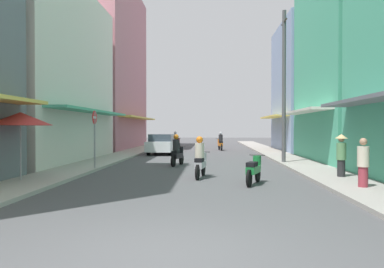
{
  "coord_description": "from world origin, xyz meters",
  "views": [
    {
      "loc": [
        0.72,
        -5.62,
        1.89
      ],
      "look_at": [
        -0.51,
        18.56,
        1.5
      ],
      "focal_mm": 35.11,
      "sensor_mm": 36.0,
      "label": 1
    }
  ],
  "objects_px": {
    "motorbike_green": "(254,169)",
    "vendor_umbrella": "(20,119)",
    "parked_car": "(162,144)",
    "pedestrian_foreground": "(363,165)",
    "motorbike_orange": "(220,142)",
    "utility_pole": "(284,86)",
    "motorbike_black": "(177,152)",
    "street_sign_no_entry": "(95,132)",
    "motorbike_maroon": "(176,141)",
    "pedestrian_crossing": "(341,154)",
    "motorbike_silver": "(200,159)"
  },
  "relations": [
    {
      "from": "motorbike_green",
      "to": "vendor_umbrella",
      "type": "xyz_separation_m",
      "value": [
        -7.92,
        -0.21,
        1.7
      ]
    },
    {
      "from": "parked_car",
      "to": "vendor_umbrella",
      "type": "xyz_separation_m",
      "value": [
        -2.98,
        -14.35,
        1.46
      ]
    },
    {
      "from": "pedestrian_foreground",
      "to": "motorbike_orange",
      "type": "bearing_deg",
      "value": 100.53
    },
    {
      "from": "motorbike_green",
      "to": "utility_pole",
      "type": "xyz_separation_m",
      "value": [
        2.34,
        7.05,
        3.56
      ]
    },
    {
      "from": "motorbike_black",
      "to": "motorbike_green",
      "type": "bearing_deg",
      "value": -62.32
    },
    {
      "from": "pedestrian_foreground",
      "to": "utility_pole",
      "type": "distance_m",
      "value": 8.91
    },
    {
      "from": "motorbike_orange",
      "to": "utility_pole",
      "type": "xyz_separation_m",
      "value": [
        2.99,
        -12.03,
        3.36
      ]
    },
    {
      "from": "pedestrian_foreground",
      "to": "street_sign_no_entry",
      "type": "bearing_deg",
      "value": 153.69
    },
    {
      "from": "utility_pole",
      "to": "street_sign_no_entry",
      "type": "height_order",
      "value": "utility_pole"
    },
    {
      "from": "motorbike_black",
      "to": "motorbike_orange",
      "type": "xyz_separation_m",
      "value": [
        2.47,
        13.12,
        0.0
      ]
    },
    {
      "from": "motorbike_maroon",
      "to": "pedestrian_crossing",
      "type": "relative_size",
      "value": 1.05
    },
    {
      "from": "vendor_umbrella",
      "to": "street_sign_no_entry",
      "type": "height_order",
      "value": "street_sign_no_entry"
    },
    {
      "from": "motorbike_black",
      "to": "street_sign_no_entry",
      "type": "relative_size",
      "value": 0.67
    },
    {
      "from": "street_sign_no_entry",
      "to": "utility_pole",
      "type": "bearing_deg",
      "value": 21.27
    },
    {
      "from": "motorbike_maroon",
      "to": "motorbike_silver",
      "type": "bearing_deg",
      "value": -82.02
    },
    {
      "from": "parked_car",
      "to": "vendor_umbrella",
      "type": "relative_size",
      "value": 1.71
    },
    {
      "from": "vendor_umbrella",
      "to": "utility_pole",
      "type": "height_order",
      "value": "utility_pole"
    },
    {
      "from": "motorbike_black",
      "to": "utility_pole",
      "type": "bearing_deg",
      "value": 11.28
    },
    {
      "from": "motorbike_black",
      "to": "motorbike_orange",
      "type": "distance_m",
      "value": 13.35
    },
    {
      "from": "utility_pole",
      "to": "motorbike_maroon",
      "type": "bearing_deg",
      "value": 116.02
    },
    {
      "from": "motorbike_green",
      "to": "motorbike_silver",
      "type": "bearing_deg",
      "value": 140.95
    },
    {
      "from": "motorbike_orange",
      "to": "utility_pole",
      "type": "height_order",
      "value": "utility_pole"
    },
    {
      "from": "motorbike_silver",
      "to": "pedestrian_foreground",
      "type": "bearing_deg",
      "value": -28.5
    },
    {
      "from": "motorbike_maroon",
      "to": "street_sign_no_entry",
      "type": "relative_size",
      "value": 0.66
    },
    {
      "from": "pedestrian_crossing",
      "to": "street_sign_no_entry",
      "type": "xyz_separation_m",
      "value": [
        -9.85,
        2.38,
        0.78
      ]
    },
    {
      "from": "motorbike_green",
      "to": "parked_car",
      "type": "bearing_deg",
      "value": 109.29
    },
    {
      "from": "motorbike_green",
      "to": "motorbike_orange",
      "type": "bearing_deg",
      "value": 91.97
    },
    {
      "from": "pedestrian_crossing",
      "to": "utility_pole",
      "type": "height_order",
      "value": "utility_pole"
    },
    {
      "from": "motorbike_black",
      "to": "pedestrian_foreground",
      "type": "xyz_separation_m",
      "value": [
        6.24,
        -7.16,
        0.09
      ]
    },
    {
      "from": "vendor_umbrella",
      "to": "motorbike_maroon",
      "type": "bearing_deg",
      "value": 81.28
    },
    {
      "from": "parked_car",
      "to": "pedestrian_foreground",
      "type": "bearing_deg",
      "value": -62.27
    },
    {
      "from": "motorbike_orange",
      "to": "vendor_umbrella",
      "type": "xyz_separation_m",
      "value": [
        -7.27,
        -19.3,
        1.5
      ]
    },
    {
      "from": "pedestrian_crossing",
      "to": "utility_pole",
      "type": "relative_size",
      "value": 0.21
    },
    {
      "from": "parked_car",
      "to": "motorbike_green",
      "type": "bearing_deg",
      "value": -70.71
    },
    {
      "from": "motorbike_black",
      "to": "pedestrian_crossing",
      "type": "bearing_deg",
      "value": -36.58
    },
    {
      "from": "parked_car",
      "to": "pedestrian_crossing",
      "type": "distance_m",
      "value": 15.33
    },
    {
      "from": "pedestrian_crossing",
      "to": "street_sign_no_entry",
      "type": "relative_size",
      "value": 0.63
    },
    {
      "from": "pedestrian_crossing",
      "to": "utility_pole",
      "type": "xyz_separation_m",
      "value": [
        -0.95,
        5.85,
        3.13
      ]
    },
    {
      "from": "parked_car",
      "to": "utility_pole",
      "type": "bearing_deg",
      "value": -44.2
    },
    {
      "from": "motorbike_orange",
      "to": "pedestrian_foreground",
      "type": "relative_size",
      "value": 1.13
    },
    {
      "from": "motorbike_black",
      "to": "motorbike_orange",
      "type": "height_order",
      "value": "same"
    },
    {
      "from": "pedestrian_foreground",
      "to": "motorbike_black",
      "type": "bearing_deg",
      "value": 131.08
    },
    {
      "from": "pedestrian_crossing",
      "to": "motorbike_orange",
      "type": "bearing_deg",
      "value": 102.44
    },
    {
      "from": "motorbike_black",
      "to": "utility_pole",
      "type": "relative_size",
      "value": 0.22
    },
    {
      "from": "motorbike_silver",
      "to": "motorbike_maroon",
      "type": "bearing_deg",
      "value": 97.98
    },
    {
      "from": "motorbike_maroon",
      "to": "street_sign_no_entry",
      "type": "bearing_deg",
      "value": -96.24
    },
    {
      "from": "pedestrian_crossing",
      "to": "street_sign_no_entry",
      "type": "bearing_deg",
      "value": 166.39
    },
    {
      "from": "motorbike_silver",
      "to": "pedestrian_foreground",
      "type": "distance_m",
      "value": 5.64
    },
    {
      "from": "motorbike_maroon",
      "to": "vendor_umbrella",
      "type": "distance_m",
      "value": 21.83
    },
    {
      "from": "motorbike_orange",
      "to": "street_sign_no_entry",
      "type": "xyz_separation_m",
      "value": [
        -5.9,
        -15.5,
        1.01
      ]
    }
  ]
}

